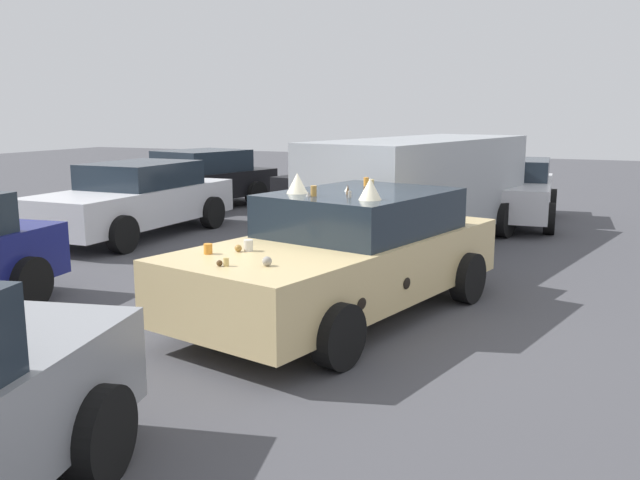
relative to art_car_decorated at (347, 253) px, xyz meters
name	(u,v)px	position (x,y,z in m)	size (l,w,h in m)	color
ground_plane	(343,315)	(-0.08, 0.02, -0.75)	(60.00, 60.00, 0.00)	#47474C
art_car_decorated	(347,253)	(0.00, 0.00, 0.00)	(4.91, 2.85, 1.70)	#D8BC7F
parked_van_far_right	(422,185)	(4.60, 0.35, 0.35)	(5.65, 2.98, 1.93)	#9EA3A8
parked_sedan_near_left	(354,181)	(8.06, 2.96, 0.01)	(4.52, 2.54, 1.51)	black
parked_sedan_row_back_far	(193,180)	(6.91, 6.83, -0.02)	(4.88, 2.82, 1.45)	black
parked_sedan_behind_right	(510,191)	(7.96, -0.74, -0.05)	(4.26, 2.19, 1.37)	silver
parked_sedan_behind_left	(136,199)	(3.27, 5.71, -0.02)	(4.57, 1.97, 1.43)	silver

